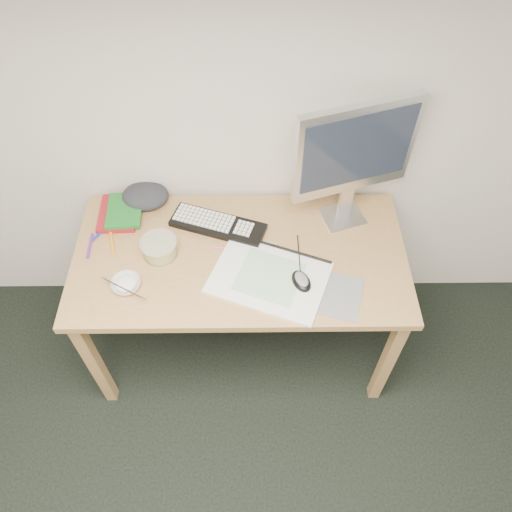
% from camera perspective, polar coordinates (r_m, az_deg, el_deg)
% --- Properties ---
extents(desk, '(1.40, 0.70, 0.75)m').
position_cam_1_polar(desk, '(2.16, -1.81, -1.21)').
color(desk, tan).
rests_on(desk, ground).
extents(mousepad, '(0.28, 0.27, 0.00)m').
position_cam_1_polar(mousepad, '(2.00, 8.60, -4.31)').
color(mousepad, slate).
rests_on(mousepad, desk).
extents(sketchpad, '(0.54, 0.47, 0.01)m').
position_cam_1_polar(sketchpad, '(2.01, 1.53, -2.49)').
color(sketchpad, silver).
rests_on(sketchpad, desk).
extents(keyboard, '(0.44, 0.26, 0.02)m').
position_cam_1_polar(keyboard, '(2.19, -4.36, 3.54)').
color(keyboard, black).
rests_on(keyboard, desk).
extents(monitor, '(0.49, 0.20, 0.59)m').
position_cam_1_polar(monitor, '(2.01, 11.25, 11.50)').
color(monitor, silver).
rests_on(monitor, desk).
extents(mouse, '(0.10, 0.13, 0.04)m').
position_cam_1_polar(mouse, '(1.98, 5.22, -2.67)').
color(mouse, black).
rests_on(mouse, sketchpad).
extents(rice_bowl, '(0.14, 0.14, 0.04)m').
position_cam_1_polar(rice_bowl, '(2.04, -14.61, -3.16)').
color(rice_bowl, white).
rests_on(rice_bowl, desk).
extents(chopsticks, '(0.19, 0.12, 0.02)m').
position_cam_1_polar(chopsticks, '(2.01, -14.98, -3.57)').
color(chopsticks, silver).
rests_on(chopsticks, rice_bowl).
extents(fruit_tub, '(0.18, 0.18, 0.07)m').
position_cam_1_polar(fruit_tub, '(2.10, -10.98, 0.92)').
color(fruit_tub, gold).
rests_on(fruit_tub, desk).
extents(book_red, '(0.17, 0.23, 0.02)m').
position_cam_1_polar(book_red, '(2.31, -15.44, 4.75)').
color(book_red, maroon).
rests_on(book_red, desk).
extents(book_green, '(0.16, 0.22, 0.02)m').
position_cam_1_polar(book_green, '(2.29, -14.80, 5.06)').
color(book_green, '#1B6C25').
rests_on(book_green, book_red).
extents(cloth_lump, '(0.21, 0.19, 0.07)m').
position_cam_1_polar(cloth_lump, '(2.32, -12.54, 6.72)').
color(cloth_lump, '#282A30').
rests_on(cloth_lump, desk).
extents(pencil_pink, '(0.18, 0.03, 0.01)m').
position_cam_1_polar(pencil_pink, '(2.11, -3.08, 0.87)').
color(pencil_pink, '#D56A90').
rests_on(pencil_pink, desk).
extents(pencil_tan, '(0.18, 0.06, 0.01)m').
position_cam_1_polar(pencil_tan, '(2.14, 0.04, 1.83)').
color(pencil_tan, tan).
rests_on(pencil_tan, desk).
extents(pencil_black, '(0.17, 0.05, 0.01)m').
position_cam_1_polar(pencil_black, '(2.10, 1.05, 0.44)').
color(pencil_black, black).
rests_on(pencil_black, desk).
extents(marker_blue, '(0.07, 0.11, 0.01)m').
position_cam_1_polar(marker_blue, '(2.27, -17.35, 2.61)').
color(marker_blue, '#1E2CA6').
rests_on(marker_blue, desk).
extents(marker_orange, '(0.05, 0.14, 0.01)m').
position_cam_1_polar(marker_orange, '(2.22, -16.14, 1.63)').
color(marker_orange, orange).
rests_on(marker_orange, desk).
extents(marker_purple, '(0.02, 0.13, 0.01)m').
position_cam_1_polar(marker_purple, '(2.23, -18.45, 1.12)').
color(marker_purple, '#672790').
rests_on(marker_purple, desk).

